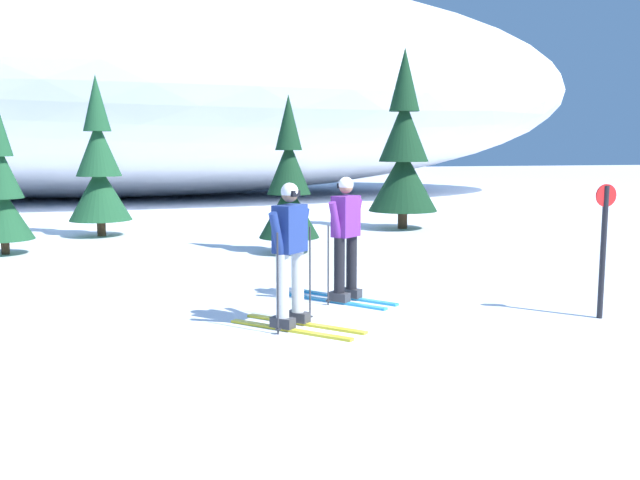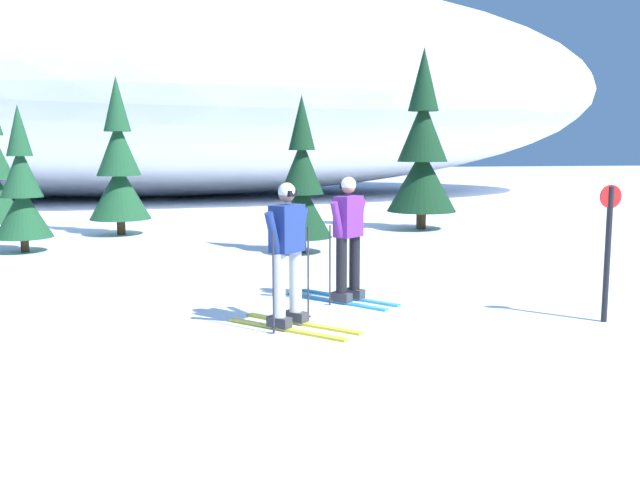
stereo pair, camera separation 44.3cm
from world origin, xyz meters
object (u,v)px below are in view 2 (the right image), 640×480
pine_tree_center_right (302,188)px  trail_marker_post (608,246)px  pine_tree_far_right (422,154)px  skier_navy_jacket (288,252)px  pine_tree_center_left (22,191)px  skier_purple_jacket (348,238)px  pine_tree_center (119,169)px

pine_tree_center_right → trail_marker_post: size_ratio=1.88×
pine_tree_far_right → trail_marker_post: size_ratio=2.75×
skier_navy_jacket → trail_marker_post: skier_navy_jacket is taller
skier_navy_jacket → pine_tree_center_left: 8.13m
skier_navy_jacket → pine_tree_far_right: pine_tree_far_right is taller
pine_tree_far_right → trail_marker_post: (-1.04, -9.54, -0.99)m
pine_tree_center_right → skier_navy_jacket: bearing=-101.6°
skier_purple_jacket → pine_tree_center_left: 7.82m
skier_navy_jacket → pine_tree_center_left: bearing=122.3°
trail_marker_post → skier_purple_jacket: bearing=148.9°
pine_tree_center → pine_tree_center_right: size_ratio=1.21×
pine_tree_center → pine_tree_far_right: bearing=-2.7°
pine_tree_center_right → pine_tree_far_right: size_ratio=0.68×
skier_navy_jacket → trail_marker_post: 3.87m
pine_tree_center_right → trail_marker_post: (2.67, -6.17, -0.37)m
pine_tree_center → pine_tree_center_right: bearing=-44.4°
skier_purple_jacket → pine_tree_center_left: (-5.35, 5.69, 0.35)m
pine_tree_center → trail_marker_post: (6.48, -9.90, -0.64)m
pine_tree_center_right → pine_tree_center_left: bearing=167.5°
skier_purple_jacket → pine_tree_center_left: size_ratio=0.58×
skier_purple_jacket → pine_tree_center_right: size_ratio=0.55×
pine_tree_center_left → pine_tree_center_right: size_ratio=0.94×
skier_navy_jacket → pine_tree_center: 9.76m
pine_tree_center_left → trail_marker_post: bearing=-42.1°
pine_tree_center_left → pine_tree_far_right: size_ratio=0.64×
trail_marker_post → skier_navy_jacket: bearing=172.2°
skier_purple_jacket → pine_tree_center: bearing=114.1°
pine_tree_center → skier_purple_jacket: bearing=-65.9°
pine_tree_center_left → pine_tree_center: bearing=56.0°
pine_tree_center → pine_tree_center_right: 5.33m
skier_purple_jacket → pine_tree_center_left: pine_tree_center_left is taller
skier_purple_jacket → pine_tree_center_right: pine_tree_center_right is taller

